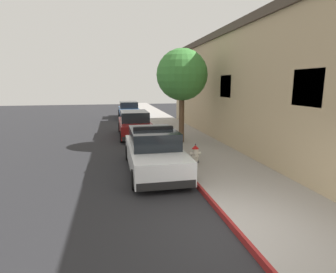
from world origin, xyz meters
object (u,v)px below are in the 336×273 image
object	(u,v)px
fire_hydrant	(195,154)
parked_car_silver_ahead	(135,124)
parked_car_dark_far	(129,110)
street_tree	(182,75)
police_cruiser	(154,151)

from	to	relation	value
fire_hydrant	parked_car_silver_ahead	bearing A→B (deg)	104.80
parked_car_dark_far	fire_hydrant	xyz separation A→B (m)	(1.59, -16.50, -0.24)
parked_car_silver_ahead	fire_hydrant	bearing A→B (deg)	-75.20
street_tree	fire_hydrant	bearing A→B (deg)	-96.37
parked_car_dark_far	fire_hydrant	world-z (taller)	parked_car_dark_far
police_cruiser	parked_car_silver_ahead	xyz separation A→B (m)	(-0.13, 7.11, -0.00)
parked_car_silver_ahead	street_tree	bearing A→B (deg)	-53.14
police_cruiser	parked_car_silver_ahead	bearing A→B (deg)	91.01
parked_car_dark_far	fire_hydrant	size ratio (longest dim) A/B	6.37
police_cruiser	parked_car_dark_far	xyz separation A→B (m)	(0.11, 16.71, -0.00)
parked_car_dark_far	street_tree	distance (m)	13.11
parked_car_dark_far	fire_hydrant	distance (m)	16.58
police_cruiser	parked_car_silver_ahead	distance (m)	7.11
police_cruiser	parked_car_silver_ahead	size ratio (longest dim) A/B	1.00
parked_car_silver_ahead	fire_hydrant	world-z (taller)	parked_car_silver_ahead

